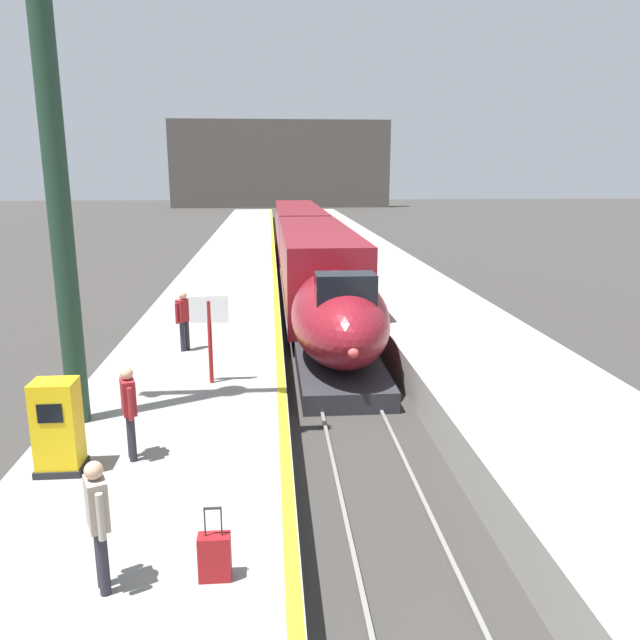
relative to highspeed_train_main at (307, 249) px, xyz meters
The scene contains 14 objects.
platform_left 6.78m from the highspeed_train_main, 127.63° to the right, with size 4.80×110.00×1.05m, color gray.
platform_right 6.78m from the highspeed_train_main, 52.37° to the right, with size 4.80×110.00×1.05m, color gray.
platform_left_safety_stripe 5.61m from the highspeed_train_main, 108.62° to the right, with size 0.20×107.80×0.01m, color yellow.
rail_main_left 3.21m from the highspeed_train_main, 106.67° to the right, with size 0.08×110.00×0.12m, color slate.
rail_main_right 3.21m from the highspeed_train_main, 73.33° to the right, with size 0.08×110.00×0.12m, color slate.
highspeed_train_main is the anchor object (origin of this frame).
station_column_mid 21.99m from the highspeed_train_main, 105.99° to the right, with size 4.00×0.68×9.79m.
passenger_near_edge 26.31m from the highspeed_train_main, 98.86° to the right, with size 0.36×0.53×1.69m.
passenger_mid_platform 16.28m from the highspeed_train_main, 105.71° to the right, with size 0.42×0.44×1.69m.
passenger_far_waiting 22.89m from the highspeed_train_main, 101.22° to the right, with size 0.33×0.54×1.69m.
rolling_suitcase 26.04m from the highspeed_train_main, 96.01° to the right, with size 0.40×0.22×0.98m.
ticket_machine_yellow 23.48m from the highspeed_train_main, 103.67° to the right, with size 0.76×0.62×1.60m.
departure_info_board 18.81m from the highspeed_train_main, 100.50° to the right, with size 0.90×0.10×2.12m.
terminus_back_wall 72.17m from the highspeed_train_main, 90.00° to the left, with size 36.00×2.00×14.00m, color #4C4742.
Camera 1 is at (-1.97, -2.71, 5.99)m, focal length 34.77 mm.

